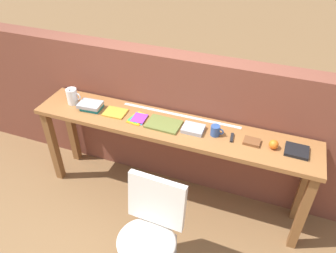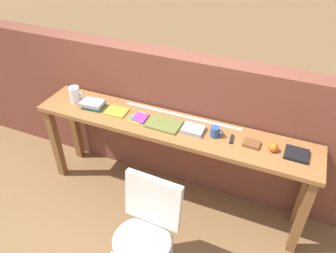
{
  "view_description": "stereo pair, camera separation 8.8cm",
  "coord_description": "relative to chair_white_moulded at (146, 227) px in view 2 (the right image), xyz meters",
  "views": [
    {
      "loc": [
        0.78,
        -1.82,
        2.54
      ],
      "look_at": [
        0.0,
        0.25,
        0.9
      ],
      "focal_mm": 35.0,
      "sensor_mm": 36.0,
      "label": 1
    },
    {
      "loc": [
        0.86,
        -1.79,
        2.54
      ],
      "look_at": [
        0.0,
        0.25,
        0.9
      ],
      "focal_mm": 35.0,
      "sensor_mm": 36.0,
      "label": 2
    }
  ],
  "objects": [
    {
      "name": "brick_wall_back",
      "position": [
        -0.14,
        1.13,
        0.16
      ],
      "size": [
        6.0,
        0.2,
        1.38
      ],
      "primitive_type": "cube",
      "color": "brown",
      "rests_on": "ground"
    },
    {
      "name": "ruler_metal_back_edge",
      "position": [
        -0.1,
        0.96,
        0.35
      ],
      "size": [
        1.1,
        0.03,
        0.0
      ],
      "primitive_type": "cube",
      "color": "silver",
      "rests_on": "sideboard"
    },
    {
      "name": "pitcher_white",
      "position": [
        -1.11,
        0.8,
        0.43
      ],
      "size": [
        0.14,
        0.1,
        0.18
      ],
      "color": "white",
      "rests_on": "sideboard"
    },
    {
      "name": "pamphlet_pile_colourful",
      "position": [
        -0.43,
        0.77,
        0.36
      ],
      "size": [
        0.15,
        0.2,
        0.01
      ],
      "color": "#3399D8",
      "rests_on": "sideboard"
    },
    {
      "name": "multitool_folded",
      "position": [
        0.4,
        0.79,
        0.36
      ],
      "size": [
        0.04,
        0.11,
        0.02
      ],
      "primitive_type": "cube",
      "rotation": [
        0.0,
        0.0,
        0.11
      ],
      "color": "black",
      "rests_on": "sideboard"
    },
    {
      "name": "book_stack_leftmost",
      "position": [
        -0.9,
        0.77,
        0.39
      ],
      "size": [
        0.22,
        0.16,
        0.06
      ],
      "color": "#19757A",
      "rests_on": "sideboard"
    },
    {
      "name": "book_open_centre",
      "position": [
        -0.19,
        0.77,
        0.36
      ],
      "size": [
        0.29,
        0.21,
        0.02
      ],
      "primitive_type": "cube",
      "rotation": [
        0.0,
        0.0,
        -0.03
      ],
      "color": "olive",
      "rests_on": "sideboard"
    },
    {
      "name": "ground_plane",
      "position": [
        -0.14,
        0.49,
        -0.53
      ],
      "size": [
        40.0,
        40.0,
        0.0
      ],
      "primitive_type": "plane",
      "color": "brown"
    },
    {
      "name": "chair_white_moulded",
      "position": [
        0.0,
        0.0,
        0.0
      ],
      "size": [
        0.46,
        0.47,
        0.89
      ],
      "color": "silver",
      "rests_on": "ground"
    },
    {
      "name": "book_repair_rightmost",
      "position": [
        0.9,
        0.8,
        0.37
      ],
      "size": [
        0.18,
        0.17,
        0.03
      ],
      "primitive_type": "cube",
      "rotation": [
        0.0,
        0.0,
        -0.02
      ],
      "color": "black",
      "rests_on": "sideboard"
    },
    {
      "name": "magazine_cycling",
      "position": [
        -0.66,
        0.78,
        0.36
      ],
      "size": [
        0.2,
        0.17,
        0.01
      ],
      "primitive_type": "cube",
      "rotation": [
        0.0,
        0.0,
        0.03
      ],
      "color": "gold",
      "rests_on": "sideboard"
    },
    {
      "name": "leather_journal_brown",
      "position": [
        0.56,
        0.79,
        0.37
      ],
      "size": [
        0.13,
        0.11,
        0.02
      ],
      "primitive_type": "cube",
      "rotation": [
        0.0,
        0.0,
        -0.04
      ],
      "color": "brown",
      "rests_on": "sideboard"
    },
    {
      "name": "book_grey_hardcover",
      "position": [
        0.07,
        0.78,
        0.37
      ],
      "size": [
        0.18,
        0.15,
        0.04
      ],
      "primitive_type": "cube",
      "rotation": [
        0.0,
        0.0,
        -0.0
      ],
      "color": "#9E9EA3",
      "rests_on": "sideboard"
    },
    {
      "name": "sideboard",
      "position": [
        -0.14,
        0.79,
        0.21
      ],
      "size": [
        2.5,
        0.44,
        0.88
      ],
      "color": "#996033",
      "rests_on": "ground"
    },
    {
      "name": "mug",
      "position": [
        0.26,
        0.79,
        0.4
      ],
      "size": [
        0.11,
        0.08,
        0.09
      ],
      "color": "#2D4C8C",
      "rests_on": "sideboard"
    },
    {
      "name": "sports_ball_small",
      "position": [
        0.72,
        0.78,
        0.39
      ],
      "size": [
        0.07,
        0.07,
        0.07
      ],
      "primitive_type": "sphere",
      "color": "orange",
      "rests_on": "sideboard"
    }
  ]
}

